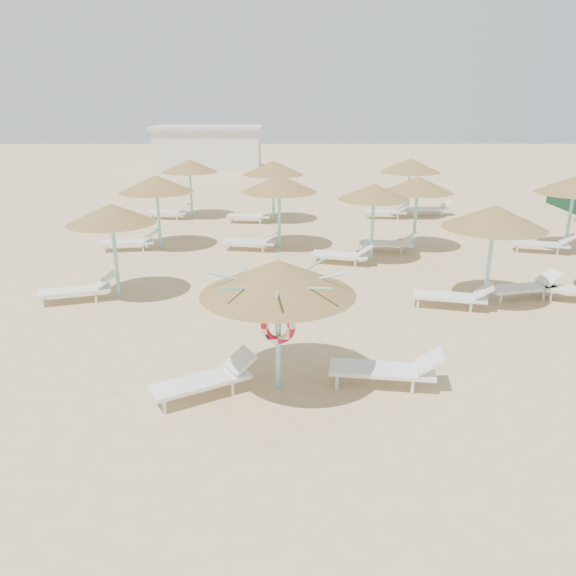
{
  "coord_description": "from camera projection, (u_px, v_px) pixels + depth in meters",
  "views": [
    {
      "loc": [
        0.08,
        -9.92,
        5.34
      ],
      "look_at": [
        0.11,
        1.94,
        1.3
      ],
      "focal_mm": 35.0,
      "sensor_mm": 36.0,
      "label": 1
    }
  ],
  "objects": [
    {
      "name": "main_palapa",
      "position": [
        278.0,
        278.0,
        10.16
      ],
      "size": [
        2.87,
        2.87,
        2.57
      ],
      "color": "#7ED6DB",
      "rests_on": "ground"
    },
    {
      "name": "ground",
      "position": [
        283.0,
        382.0,
        11.11
      ],
      "size": [
        120.0,
        120.0,
        0.0
      ],
      "primitive_type": "plane",
      "color": "#D3B980",
      "rests_on": "ground"
    },
    {
      "name": "service_hut",
      "position": [
        208.0,
        147.0,
        43.7
      ],
      "size": [
        8.4,
        4.4,
        3.25
      ],
      "color": "silver",
      "rests_on": "ground"
    },
    {
      "name": "lounger_main_b",
      "position": [
        389.0,
        369.0,
        10.83
      ],
      "size": [
        2.23,
        0.94,
        0.79
      ],
      "rotation": [
        0.0,
        0.0,
        -0.14
      ],
      "color": "white",
      "rests_on": "ground"
    },
    {
      "name": "palapa_field",
      "position": [
        352.0,
        186.0,
        20.19
      ],
      "size": [
        18.47,
        14.39,
        2.71
      ],
      "color": "#7ED6DB",
      "rests_on": "ground"
    },
    {
      "name": "lounger_main_a",
      "position": [
        207.0,
        379.0,
        10.5
      ],
      "size": [
        2.03,
        1.52,
        0.73
      ],
      "rotation": [
        0.0,
        0.0,
        0.53
      ],
      "color": "white",
      "rests_on": "ground"
    }
  ]
}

